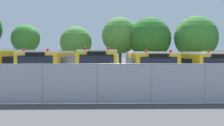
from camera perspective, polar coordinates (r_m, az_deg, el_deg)
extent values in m
plane|color=#424244|center=(20.99, 2.08, -4.37)|extent=(160.00, 160.00, 0.00)
cube|color=yellow|center=(22.01, -21.72, -0.48)|extent=(2.59, 10.31, 2.17)
cube|color=white|center=(21.98, -21.77, 2.50)|extent=(2.54, 10.10, 0.12)
cube|color=black|center=(21.90, -18.44, 0.47)|extent=(0.18, 8.01, 0.78)
cube|color=black|center=(22.03, -21.71, -1.60)|extent=(2.62, 10.41, 0.10)
cylinder|color=black|center=(18.22, -22.43, -4.01)|extent=(0.30, 1.00, 1.00)
cylinder|color=black|center=(24.93, -16.80, -2.23)|extent=(0.30, 1.00, 1.00)
cylinder|color=black|center=(25.56, -21.46, -2.19)|extent=(0.30, 1.00, 1.00)
cube|color=yellow|center=(21.24, -12.38, -0.59)|extent=(2.53, 10.25, 2.07)
cube|color=white|center=(21.21, -12.41, 2.37)|extent=(2.48, 10.05, 0.12)
cube|color=black|center=(16.26, -15.80, -4.57)|extent=(2.52, 0.18, 0.36)
cube|color=black|center=(16.21, -15.81, -0.23)|extent=(2.02, 0.07, 0.99)
cube|color=black|center=(21.32, -8.93, 0.34)|extent=(0.09, 7.98, 0.75)
cube|color=black|center=(21.79, -15.48, 0.33)|extent=(0.09, 7.98, 0.75)
cube|color=black|center=(21.27, -12.37, -1.70)|extent=(2.55, 10.35, 0.10)
sphere|color=red|center=(16.21, -13.36, 2.70)|extent=(0.18, 0.18, 0.18)
sphere|color=red|center=(16.54, -17.98, 2.65)|extent=(0.18, 0.18, 0.18)
cube|color=black|center=(16.18, -15.84, 1.76)|extent=(1.11, 0.09, 0.24)
cylinder|color=black|center=(17.47, -11.12, -4.14)|extent=(0.29, 1.00, 1.00)
cylinder|color=black|center=(17.96, -18.03, -4.03)|extent=(0.29, 1.00, 1.00)
cylinder|color=black|center=(24.40, -8.37, -2.25)|extent=(0.29, 1.00, 1.00)
cylinder|color=black|center=(24.76, -13.41, -2.23)|extent=(0.29, 1.00, 1.00)
cube|color=yellow|center=(20.89, -2.67, -0.50)|extent=(2.49, 10.14, 2.13)
cube|color=white|center=(20.87, -2.68, 2.59)|extent=(2.44, 9.93, 0.12)
cube|color=black|center=(15.86, -3.26, -4.66)|extent=(2.48, 0.18, 0.36)
cube|color=black|center=(15.80, -3.26, -0.06)|extent=(1.99, 0.07, 1.02)
cube|color=black|center=(21.18, 0.70, 0.47)|extent=(0.09, 7.90, 0.77)
cube|color=black|center=(21.25, -5.98, 0.46)|extent=(0.09, 7.90, 0.77)
cube|color=black|center=(20.92, -2.67, -1.67)|extent=(2.52, 10.24, 0.10)
sphere|color=red|center=(15.95, -0.84, 3.00)|extent=(0.18, 0.18, 0.18)
sphere|color=red|center=(16.00, -5.64, 2.98)|extent=(0.18, 0.18, 0.18)
cube|color=black|center=(15.78, -3.27, 2.05)|extent=(1.09, 0.09, 0.24)
cylinder|color=black|center=(17.31, 0.52, -4.15)|extent=(0.29, 1.00, 1.00)
cylinder|color=black|center=(17.40, -6.60, -4.14)|extent=(0.29, 1.00, 1.00)
cylinder|color=black|center=(24.20, 0.13, -2.27)|extent=(0.29, 1.00, 1.00)
cylinder|color=black|center=(24.26, -4.96, -2.26)|extent=(0.29, 1.00, 1.00)
cube|color=yellow|center=(21.15, 7.13, -0.67)|extent=(2.75, 11.40, 1.99)
cube|color=white|center=(21.12, 7.14, 2.20)|extent=(2.70, 11.17, 0.12)
cube|color=black|center=(15.56, 9.77, -4.83)|extent=(2.58, 0.21, 0.36)
cube|color=black|center=(15.51, 9.77, -0.49)|extent=(2.07, 0.10, 0.96)
cube|color=black|center=(21.63, 10.41, 0.23)|extent=(0.21, 8.85, 0.72)
cube|color=black|center=(21.32, 3.60, 0.23)|extent=(0.21, 8.85, 0.72)
cube|color=black|center=(21.18, 7.12, -1.74)|extent=(2.78, 11.52, 0.10)
sphere|color=red|center=(15.79, 12.18, 2.44)|extent=(0.18, 0.18, 0.18)
sphere|color=red|center=(15.55, 7.16, 2.48)|extent=(0.18, 0.18, 0.18)
cube|color=black|center=(15.48, 9.79, 1.50)|extent=(1.14, 0.10, 0.24)
cylinder|color=black|center=(17.22, 12.63, -4.25)|extent=(0.30, 1.01, 1.00)
cylinder|color=black|center=(16.87, 5.14, -4.34)|extent=(0.30, 1.01, 1.00)
cylinder|color=black|center=(25.20, 8.55, -2.11)|extent=(0.30, 1.01, 1.00)
cylinder|color=black|center=(24.96, 3.44, -2.13)|extent=(0.30, 1.01, 1.00)
cube|color=yellow|center=(21.69, 16.63, -0.71)|extent=(2.45, 10.02, 1.97)
cube|color=white|center=(21.66, 16.67, 2.05)|extent=(2.40, 9.82, 0.12)
cube|color=black|center=(17.00, 21.81, -4.35)|extent=(2.47, 0.17, 0.36)
cube|color=black|center=(16.95, 21.81, -0.44)|extent=(1.98, 0.07, 0.95)
cube|color=black|center=(22.36, 19.41, 0.16)|extent=(0.06, 7.81, 0.71)
cube|color=black|center=(21.62, 13.30, 0.16)|extent=(0.06, 7.81, 0.71)
cube|color=black|center=(21.71, 16.62, -1.75)|extent=(2.47, 10.12, 0.10)
sphere|color=red|center=(16.85, 19.54, 2.27)|extent=(0.18, 0.18, 0.18)
cube|color=black|center=(16.93, 21.85, 1.35)|extent=(1.09, 0.08, 0.24)
cylinder|color=black|center=(18.00, 16.84, -4.01)|extent=(0.28, 1.00, 1.00)
cylinder|color=black|center=(25.12, 16.71, -2.20)|extent=(0.28, 1.00, 1.00)
cylinder|color=black|center=(24.55, 11.95, -2.25)|extent=(0.28, 1.00, 1.00)
cube|color=black|center=(22.86, 21.75, 0.33)|extent=(0.10, 7.61, 0.74)
cylinder|color=black|center=(25.57, 19.65, -2.15)|extent=(0.29, 1.00, 1.00)
cylinder|color=#4C3823|center=(32.69, -17.62, 0.37)|extent=(0.31, 0.31, 2.74)
sphere|color=#387A2D|center=(32.70, -17.68, 4.89)|extent=(3.23, 3.23, 3.23)
sphere|color=#387A2D|center=(32.14, -16.55, 5.34)|extent=(1.94, 1.94, 1.94)
cylinder|color=#4C3823|center=(32.04, -7.55, -0.08)|extent=(0.35, 0.35, 2.17)
sphere|color=#478438|center=(32.03, -7.58, 4.35)|extent=(3.70, 3.70, 3.70)
sphere|color=#478438|center=(31.88, -7.44, 4.43)|extent=(2.57, 2.57, 2.57)
cylinder|color=#4C3823|center=(32.21, 1.70, 0.47)|extent=(0.34, 0.34, 2.75)
sphere|color=#478438|center=(32.24, 1.71, 5.79)|extent=(4.31, 4.31, 4.31)
sphere|color=#478438|center=(32.08, 3.06, 5.97)|extent=(3.29, 3.29, 3.29)
cylinder|color=#4C3823|center=(31.43, 7.93, -0.13)|extent=(0.36, 0.36, 2.17)
sphere|color=#286623|center=(31.43, 7.96, 5.13)|extent=(4.79, 4.79, 4.79)
sphere|color=#286623|center=(31.10, 7.53, 4.85)|extent=(3.60, 3.60, 3.60)
cylinder|color=#4C3823|center=(32.16, 17.15, -0.13)|extent=(0.33, 0.33, 2.20)
sphere|color=#387A2D|center=(32.16, 17.21, 5.10)|extent=(4.89, 4.89, 4.89)
sphere|color=#387A2D|center=(31.79, 16.11, 5.25)|extent=(3.60, 3.60, 3.60)
cylinder|color=#9EA0A3|center=(13.29, -14.40, -4.24)|extent=(0.07, 0.07, 1.93)
cylinder|color=#9EA0A3|center=(12.94, -3.14, -4.34)|extent=(0.07, 0.07, 1.93)
cylinder|color=#9EA0A3|center=(13.11, 8.27, -4.27)|extent=(0.07, 0.07, 1.93)
cylinder|color=#9EA0A3|center=(13.78, 18.97, -4.05)|extent=(0.07, 0.07, 1.93)
cube|color=#ADB2B7|center=(12.97, 2.60, -4.33)|extent=(23.30, 0.02, 1.89)
cylinder|color=#9EA0A3|center=(12.89, 2.61, -0.20)|extent=(23.30, 0.04, 0.04)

